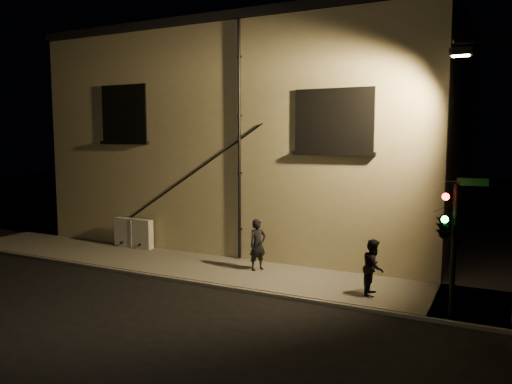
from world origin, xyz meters
The scene contains 7 objects.
ground centered at (0.00, 0.00, 0.00)m, with size 90.00×90.00×0.00m, color black.
sidewalk centered at (1.22, 4.39, 0.06)m, with size 21.00×16.00×0.12m.
building centered at (-3.00, 8.99, 4.40)m, with size 16.20×12.23×8.80m.
utility_cabinet centered at (-6.45, 2.70, 0.69)m, with size 1.74×0.29×1.14m, color #B2B0A9.
pedestrian_a centered at (-0.56, 1.90, 0.96)m, with size 0.61×0.40×1.67m, color black.
pedestrian_b centered at (3.44, 1.03, 0.90)m, with size 0.76×0.59×1.55m, color black.
traffic_signal centered at (5.34, 0.19, 2.39)m, with size 1.25×1.99×3.38m.
Camera 1 is at (6.62, -12.39, 4.46)m, focal length 35.00 mm.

